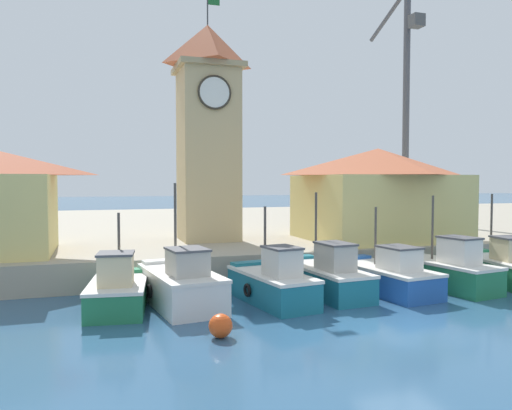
# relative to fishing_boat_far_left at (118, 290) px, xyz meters

# --- Properties ---
(ground_plane) EXTENTS (300.00, 300.00, 0.00)m
(ground_plane) POSITION_rel_fishing_boat_far_left_xyz_m (8.29, -5.58, -0.72)
(ground_plane) COLOR #2D567A
(quay_wharf) EXTENTS (120.00, 40.00, 1.32)m
(quay_wharf) POSITION_rel_fishing_boat_far_left_xyz_m (8.29, 22.92, -0.06)
(quay_wharf) COLOR #A89E89
(quay_wharf) RESTS_ON ground
(fishing_boat_far_left) EXTENTS (2.52, 4.38, 3.50)m
(fishing_boat_far_left) POSITION_rel_fishing_boat_far_left_xyz_m (0.00, 0.00, 0.00)
(fishing_boat_far_left) COLOR #237A4C
(fishing_boat_far_left) RESTS_ON ground
(fishing_boat_left_outer) EXTENTS (2.83, 5.17, 4.60)m
(fishing_boat_left_outer) POSITION_rel_fishing_boat_far_left_xyz_m (2.27, -0.11, 0.08)
(fishing_boat_left_outer) COLOR silver
(fishing_boat_left_outer) RESTS_ON ground
(fishing_boat_left_inner) EXTENTS (2.49, 4.74, 3.69)m
(fishing_boat_left_inner) POSITION_rel_fishing_boat_far_left_xyz_m (5.69, -0.76, 0.05)
(fishing_boat_left_inner) COLOR #196B7F
(fishing_boat_left_inner) RESTS_ON ground
(fishing_boat_mid_left) EXTENTS (2.30, 5.39, 4.20)m
(fishing_boat_mid_left) POSITION_rel_fishing_boat_far_left_xyz_m (8.26, 0.04, 0.03)
(fishing_boat_mid_left) COLOR #196B7F
(fishing_boat_mid_left) RESTS_ON ground
(fishing_boat_center) EXTENTS (2.69, 5.29, 3.57)m
(fishing_boat_center) POSITION_rel_fishing_boat_far_left_xyz_m (10.87, -0.44, -0.02)
(fishing_boat_center) COLOR #2356A8
(fishing_boat_center) RESTS_ON ground
(fishing_boat_mid_right) EXTENTS (2.62, 5.25, 4.04)m
(fishing_boat_mid_right) POSITION_rel_fishing_boat_far_left_xyz_m (13.75, -0.52, 0.07)
(fishing_boat_mid_right) COLOR #237A4C
(fishing_boat_mid_right) RESTS_ON ground
(fishing_boat_right_inner) EXTENTS (2.53, 4.76, 4.08)m
(fishing_boat_right_inner) POSITION_rel_fishing_boat_far_left_xyz_m (17.04, -0.21, 0.02)
(fishing_boat_right_inner) COLOR #237A4C
(fishing_boat_right_inner) RESTS_ON ground
(clock_tower) EXTENTS (3.65, 3.65, 13.77)m
(clock_tower) POSITION_rel_fishing_boat_far_left_xyz_m (5.41, 9.36, 7.02)
(clock_tower) COLOR tan
(clock_tower) RESTS_ON quay_wharf
(warehouse_right) EXTENTS (8.58, 7.35, 5.26)m
(warehouse_right) POSITION_rel_fishing_boat_far_left_xyz_m (14.88, 6.78, 3.29)
(warehouse_right) COLOR #E5D17A
(warehouse_right) RESTS_ON quay_wharf
(port_crane_near) EXTENTS (2.00, 7.20, 19.55)m
(port_crane_near) POSITION_rel_fishing_boat_far_left_xyz_m (24.14, 17.69, 8.04)
(port_crane_near) COLOR #353539
(port_crane_near) RESTS_ON quay_wharf
(mooring_buoy) EXTENTS (0.72, 0.72, 0.72)m
(mooring_buoy) POSITION_rel_fishing_boat_far_left_xyz_m (2.78, -4.30, -0.36)
(mooring_buoy) COLOR #E54C19
(mooring_buoy) RESTS_ON ground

